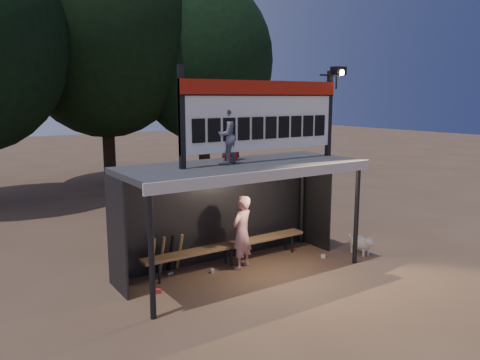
# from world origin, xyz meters

# --- Properties ---
(ground) EXTENTS (80.00, 80.00, 0.00)m
(ground) POSITION_xyz_m (0.00, 0.00, 0.00)
(ground) COLOR brown
(ground) RESTS_ON ground
(player) EXTENTS (0.68, 0.57, 1.59)m
(player) POSITION_xyz_m (0.13, 0.23, 0.80)
(player) COLOR silver
(player) RESTS_ON ground
(child_a) EXTENTS (0.69, 0.64, 1.15)m
(child_a) POSITION_xyz_m (-0.38, 0.07, 2.90)
(child_a) COLOR slate
(child_a) RESTS_ON dugout_shelter
(child_b) EXTENTS (0.58, 0.55, 0.99)m
(child_b) POSITION_xyz_m (0.06, 0.54, 2.82)
(child_b) COLOR maroon
(child_b) RESTS_ON dugout_shelter
(dugout_shelter) EXTENTS (5.10, 2.08, 2.32)m
(dugout_shelter) POSITION_xyz_m (0.00, 0.24, 1.85)
(dugout_shelter) COLOR #38383A
(dugout_shelter) RESTS_ON ground
(scoreboard_assembly) EXTENTS (4.10, 0.27, 1.99)m
(scoreboard_assembly) POSITION_xyz_m (0.56, -0.01, 3.32)
(scoreboard_assembly) COLOR black
(scoreboard_assembly) RESTS_ON dugout_shelter
(bench) EXTENTS (4.00, 0.35, 0.48)m
(bench) POSITION_xyz_m (0.00, 0.55, 0.43)
(bench) COLOR olive
(bench) RESTS_ON ground
(tree_mid) EXTENTS (7.22, 7.22, 10.36)m
(tree_mid) POSITION_xyz_m (1.00, 11.50, 6.17)
(tree_mid) COLOR black
(tree_mid) RESTS_ON ground
(tree_right) EXTENTS (6.08, 6.08, 8.72)m
(tree_right) POSITION_xyz_m (5.00, 10.50, 5.19)
(tree_right) COLOR black
(tree_right) RESTS_ON ground
(dog) EXTENTS (0.36, 0.81, 0.49)m
(dog) POSITION_xyz_m (2.96, -0.59, 0.28)
(dog) COLOR beige
(dog) RESTS_ON ground
(bats) EXTENTS (0.67, 0.35, 0.84)m
(bats) POSITION_xyz_m (-1.36, 0.82, 0.43)
(bats) COLOR olive
(bats) RESTS_ON ground
(litter) EXTENTS (4.09, 1.07, 0.08)m
(litter) POSITION_xyz_m (0.01, 0.25, 0.04)
(litter) COLOR red
(litter) RESTS_ON ground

